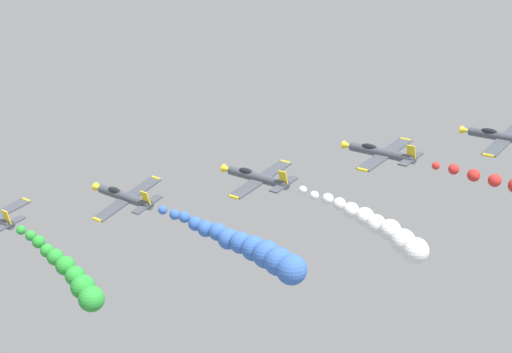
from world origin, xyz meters
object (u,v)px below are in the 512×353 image
Objects in this scene: airplane_right_outer at (381,152)px; airplane_trailing at (502,137)px; airplane_left_outer at (257,177)px; airplane_right_inner at (124,196)px.

airplane_right_outer is 15.91m from airplane_trailing.
airplane_right_inner is at bearing 139.01° from airplane_left_outer.
airplane_right_inner is 30.84m from airplane_right_outer.
airplane_trailing is at bearing -35.49° from airplane_left_outer.
airplane_trailing is at bearing -37.32° from airplane_right_inner.
airplane_right_inner is 1.00× the size of airplane_trailing.
airplane_trailing reaches higher than airplane_right_inner.
airplane_right_inner is 1.00× the size of airplane_left_outer.
airplane_left_outer is at bearing 144.51° from airplane_trailing.
airplane_left_outer is 15.28m from airplane_right_outer.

